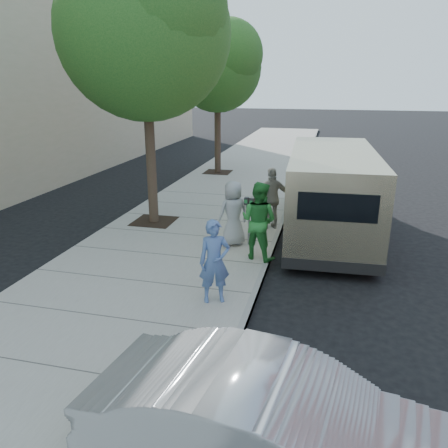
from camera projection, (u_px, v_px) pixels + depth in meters
The scene contains 12 objects.
ground at pixel (205, 264), 10.44m from camera, with size 120.00×120.00×0.00m, color black.
sidewalk at pixel (166, 257), 10.64m from camera, with size 5.00×60.00×0.15m, color gray.
curb_face at pixel (265, 267), 10.09m from camera, with size 0.12×60.00×0.16m, color gray.
tree_near at pixel (146, 26), 11.42m from camera, with size 4.62×4.60×7.53m.
tree_far at pixel (218, 63), 18.64m from camera, with size 3.92×3.80×6.49m.
parking_meter at pixel (249, 211), 10.99m from camera, with size 0.27×0.16×1.25m.
van at pixel (331, 192), 11.99m from camera, with size 2.47×6.57×2.40m.
sedan at pixel (281, 437), 4.48m from camera, with size 1.49×4.28×1.41m, color #A1A4A7.
person_officer at pixel (214, 262), 8.16m from camera, with size 0.59×0.39×1.62m, color #4C6AA3.
person_green_shirt at pixel (259, 221), 10.16m from camera, with size 0.90×0.70×1.85m, color #2A8033.
person_gray_shirt at pixel (233, 213), 11.03m from camera, with size 0.82×0.53×1.67m, color #98999B.
person_striped_polo at pixel (272, 198), 12.26m from camera, with size 1.03×0.43×1.75m, color gray.
Camera 1 is at (2.73, -9.22, 4.19)m, focal length 35.00 mm.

